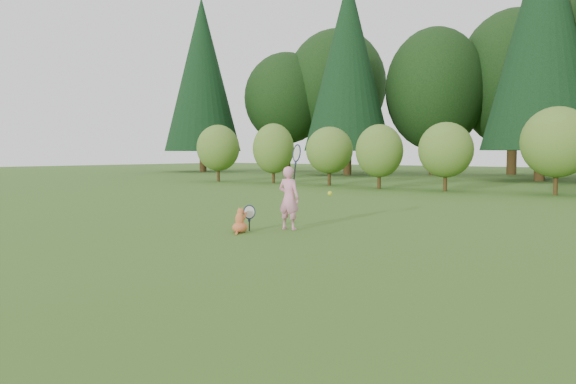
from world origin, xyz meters
The scene contains 6 objects.
ground centered at (0.00, 0.00, 0.00)m, with size 100.00×100.00×0.00m, color #305618.
shrub_row centered at (0.00, 13.00, 1.40)m, with size 28.00×3.00×2.80m, color #527B26, non-canonical shape.
woodland_backdrop centered at (0.00, 23.00, 7.50)m, with size 48.00×10.00×15.00m, color black, non-canonical shape.
child centered at (-0.01, 1.10, 0.59)m, with size 0.64×0.40×1.70m.
cat centered at (-0.45, 0.30, 0.22)m, with size 0.38×0.61×0.60m.
tennis_ball centered at (1.07, 0.79, 0.72)m, with size 0.07×0.07×0.07m.
Camera 1 is at (6.14, -6.73, 1.37)m, focal length 35.00 mm.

